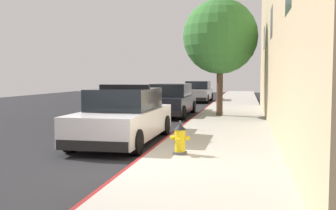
{
  "coord_description": "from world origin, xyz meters",
  "views": [
    {
      "loc": [
        2.21,
        -7.59,
        1.92
      ],
      "look_at": [
        -0.26,
        4.66,
        1.0
      ],
      "focal_mm": 41.81,
      "sensor_mm": 36.0,
      "label": 1
    }
  ],
  "objects": [
    {
      "name": "ground_plane",
      "position": [
        -4.5,
        10.0,
        -0.1
      ],
      "size": [
        30.35,
        60.0,
        0.2
      ],
      "primitive_type": "cube",
      "color": "#232326"
    },
    {
      "name": "sidewalk_pavement",
      "position": [
        1.5,
        10.0,
        0.08
      ],
      "size": [
        3.01,
        60.0,
        0.15
      ],
      "primitive_type": "cube",
      "color": "#ADA89E",
      "rests_on": "ground"
    },
    {
      "name": "curb_painted_edge",
      "position": [
        -0.04,
        10.0,
        0.08
      ],
      "size": [
        0.08,
        60.0,
        0.15
      ],
      "primitive_type": "cube",
      "color": "maroon",
      "rests_on": "ground"
    },
    {
      "name": "police_cruiser",
      "position": [
        -1.26,
        3.2,
        0.74
      ],
      "size": [
        1.94,
        4.84,
        1.68
      ],
      "color": "white",
      "rests_on": "ground"
    },
    {
      "name": "parked_car_silver_ahead",
      "position": [
        -1.41,
        11.13,
        0.74
      ],
      "size": [
        1.94,
        4.84,
        1.56
      ],
      "color": "black",
      "rests_on": "ground"
    },
    {
      "name": "parked_car_dark_far",
      "position": [
        -1.4,
        21.93,
        0.74
      ],
      "size": [
        1.94,
        4.84,
        1.56
      ],
      "color": "#B2B5BA",
      "rests_on": "ground"
    },
    {
      "name": "fire_hydrant",
      "position": [
        0.74,
        1.06,
        0.5
      ],
      "size": [
        0.44,
        0.4,
        0.76
      ],
      "color": "#4C4C51",
      "rests_on": "sidewalk_pavement"
    },
    {
      "name": "street_tree",
      "position": [
        1.01,
        10.14,
        3.68
      ],
      "size": [
        3.34,
        3.34,
        5.21
      ],
      "color": "brown",
      "rests_on": "sidewalk_pavement"
    }
  ]
}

